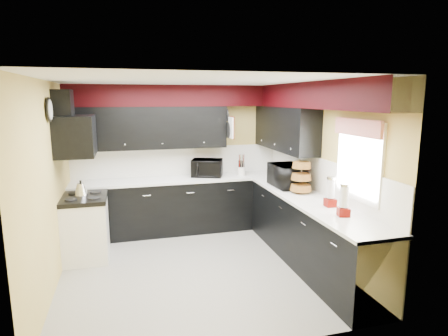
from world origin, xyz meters
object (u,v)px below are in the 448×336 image
object	(u,v)px
toaster_oven	(207,168)
microwave	(287,176)
kettle	(81,189)
knife_block	(241,168)
utensil_crock	(241,171)

from	to	relation	value
toaster_oven	microwave	distance (m)	1.49
microwave	kettle	bearing A→B (deg)	81.99
microwave	knife_block	xyz separation A→B (m)	(-0.39, 1.10, -0.06)
utensil_crock	knife_block	xyz separation A→B (m)	(0.03, 0.10, 0.04)
toaster_oven	kettle	world-z (taller)	toaster_oven
knife_block	kettle	xyz separation A→B (m)	(-2.64, -0.71, -0.05)
microwave	utensil_crock	xyz separation A→B (m)	(-0.42, 0.99, -0.10)
microwave	kettle	world-z (taller)	microwave
knife_block	kettle	size ratio (longest dim) A/B	1.23
microwave	kettle	xyz separation A→B (m)	(-3.03, 0.38, -0.11)
toaster_oven	utensil_crock	world-z (taller)	toaster_oven
utensil_crock	toaster_oven	bearing A→B (deg)	172.34
kettle	knife_block	bearing A→B (deg)	15.12
microwave	utensil_crock	distance (m)	1.08
microwave	knife_block	distance (m)	1.17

